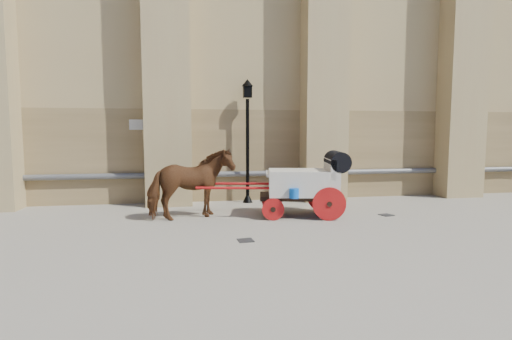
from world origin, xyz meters
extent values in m
plane|color=slate|center=(0.00, 0.00, 0.00)|extent=(90.00, 90.00, 0.00)
cube|color=#9B7E53|center=(2.00, 4.15, 1.50)|extent=(44.00, 0.35, 3.00)
cylinder|color=#59595B|center=(2.00, 3.88, 0.90)|extent=(42.00, 0.18, 0.18)
cube|color=beige|center=(-2.00, 3.97, 2.50)|extent=(0.42, 0.04, 0.32)
imported|color=brown|center=(-0.36, 1.43, 0.92)|extent=(2.38, 1.64, 1.84)
cube|color=black|center=(2.54, 1.32, 0.53)|extent=(2.26, 1.33, 0.12)
cube|color=beige|center=(2.64, 1.31, 0.91)|extent=(2.02, 1.52, 0.67)
cube|color=beige|center=(3.34, 1.17, 1.30)|extent=(0.36, 1.21, 0.53)
cube|color=beige|center=(1.83, 1.46, 1.15)|extent=(0.53, 1.10, 0.10)
cylinder|color=black|center=(3.53, 1.14, 1.49)|extent=(0.75, 1.28, 0.54)
cylinder|color=red|center=(3.14, 0.61, 0.43)|extent=(0.86, 0.22, 0.87)
cylinder|color=red|center=(3.36, 1.78, 0.43)|extent=(0.86, 0.22, 0.87)
cylinder|color=red|center=(1.72, 0.87, 0.29)|extent=(0.58, 0.16, 0.58)
cylinder|color=red|center=(1.94, 2.04, 0.29)|extent=(0.58, 0.16, 0.58)
cylinder|color=red|center=(0.90, 1.19, 0.82)|extent=(2.28, 0.49, 0.07)
cylinder|color=red|center=(1.06, 2.04, 0.82)|extent=(2.28, 0.49, 0.07)
cylinder|color=blue|center=(2.23, 0.70, 0.72)|extent=(0.25, 0.25, 0.25)
cylinder|color=black|center=(1.47, 3.60, 1.66)|extent=(0.11, 0.11, 3.31)
cone|color=black|center=(1.47, 3.60, 0.17)|extent=(0.33, 0.33, 0.33)
cube|color=black|center=(1.47, 3.60, 3.54)|extent=(0.26, 0.26, 0.39)
cone|color=black|center=(1.47, 3.60, 3.82)|extent=(0.37, 0.37, 0.22)
cube|color=black|center=(0.75, -0.92, 0.01)|extent=(0.35, 0.35, 0.01)
cube|color=black|center=(4.92, 0.97, 0.01)|extent=(0.40, 0.40, 0.01)
camera|label=1|loc=(-0.42, -9.03, 2.28)|focal=28.00mm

